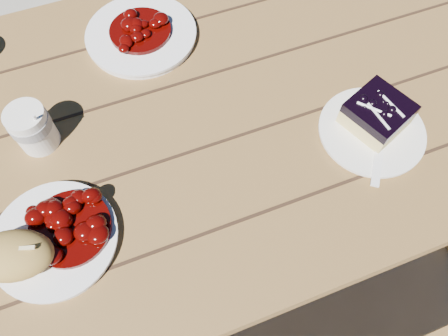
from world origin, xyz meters
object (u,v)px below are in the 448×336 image
object	(u,v)px
picnic_table	(161,167)
coffee_cup	(33,128)
bread_roll	(13,256)
second_plate	(141,35)
main_plate	(55,240)
blueberry_cake	(377,114)
dessert_plate	(371,132)

from	to	relation	value
picnic_table	coffee_cup	distance (m)	0.29
bread_roll	coffee_cup	world-z (taller)	coffee_cup
coffee_cup	second_plate	bearing A→B (deg)	36.50
main_plate	bread_roll	size ratio (longest dim) A/B	1.63
main_plate	coffee_cup	bearing A→B (deg)	86.94
blueberry_cake	coffee_cup	size ratio (longest dim) A/B	1.47
main_plate	bread_roll	bearing A→B (deg)	-160.02
picnic_table	blueberry_cake	size ratio (longest dim) A/B	15.24
blueberry_cake	coffee_cup	xyz separation A→B (m)	(-0.60, 0.19, 0.01)
dessert_plate	blueberry_cake	distance (m)	0.04
main_plate	blueberry_cake	world-z (taller)	blueberry_cake
picnic_table	main_plate	world-z (taller)	main_plate
coffee_cup	blueberry_cake	bearing A→B (deg)	-17.86
picnic_table	second_plate	world-z (taller)	second_plate
picnic_table	main_plate	bearing A→B (deg)	-142.13
bread_roll	dessert_plate	world-z (taller)	bread_roll
picnic_table	bread_roll	xyz separation A→B (m)	(-0.27, -0.18, 0.21)
bread_roll	coffee_cup	xyz separation A→B (m)	(0.07, 0.23, -0.00)
second_plate	bread_roll	bearing A→B (deg)	-127.48
bread_roll	blueberry_cake	bearing A→B (deg)	2.93
dessert_plate	bread_roll	bearing A→B (deg)	-178.34
bread_roll	dessert_plate	size ratio (longest dim) A/B	0.64
blueberry_cake	second_plate	distance (m)	0.52
dessert_plate	main_plate	bearing A→B (deg)	179.90
main_plate	second_plate	xyz separation A→B (m)	(0.26, 0.39, 0.00)
dessert_plate	coffee_cup	bearing A→B (deg)	160.55
picnic_table	second_plate	size ratio (longest dim) A/B	8.64
picnic_table	bread_roll	bearing A→B (deg)	-145.33
picnic_table	coffee_cup	xyz separation A→B (m)	(-0.20, 0.04, 0.21)
main_plate	picnic_table	bearing A→B (deg)	37.87
picnic_table	dessert_plate	xyz separation A→B (m)	(0.39, -0.16, 0.17)
main_plate	dessert_plate	bearing A→B (deg)	-0.10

